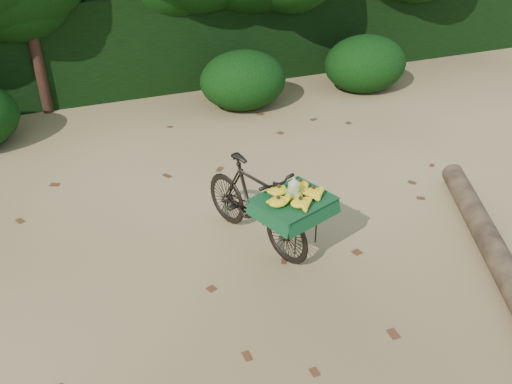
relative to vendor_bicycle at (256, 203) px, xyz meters
name	(u,v)px	position (x,y,z in m)	size (l,w,h in m)	color
ground	(255,264)	(-0.18, -0.39, -0.52)	(80.00, 80.00, 0.00)	tan
vendor_bicycle	(256,203)	(0.00, 0.00, 0.00)	(1.14, 1.84, 1.02)	black
fallen_log	(499,260)	(2.20, -1.46, -0.38)	(0.28, 0.28, 3.84)	brown
hedge_backdrop	(134,38)	(-0.18, 5.91, 0.38)	(26.00, 1.80, 1.80)	black
bush_clumps	(189,90)	(0.32, 3.91, -0.07)	(8.80, 1.70, 0.90)	black
leaf_litter	(234,232)	(-0.18, 0.26, -0.51)	(7.00, 7.30, 0.01)	#512C15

